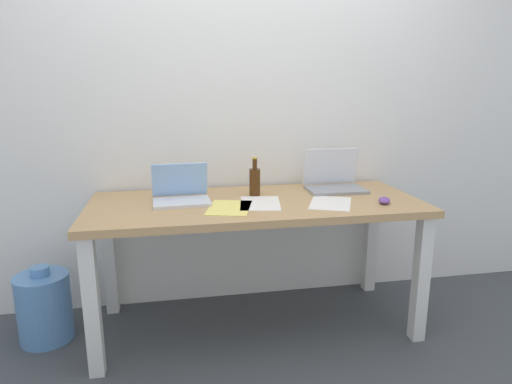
{
  "coord_description": "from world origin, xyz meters",
  "views": [
    {
      "loc": [
        -0.44,
        -2.32,
        1.37
      ],
      "look_at": [
        0.0,
        0.0,
        0.8
      ],
      "focal_mm": 31.23,
      "sensor_mm": 36.0,
      "label": 1
    }
  ],
  "objects_px": {
    "desk": "(256,218)",
    "computer_mouse": "(384,200)",
    "laptop_right": "(334,181)",
    "beer_bottle": "(255,181)",
    "water_cooler_jug": "(44,307)",
    "laptop_left": "(181,194)"
  },
  "relations": [
    {
      "from": "beer_bottle",
      "to": "computer_mouse",
      "type": "height_order",
      "value": "beer_bottle"
    },
    {
      "from": "laptop_right",
      "to": "desk",
      "type": "bearing_deg",
      "value": -160.97
    },
    {
      "from": "laptop_right",
      "to": "computer_mouse",
      "type": "xyz_separation_m",
      "value": [
        0.15,
        -0.36,
        -0.04
      ]
    },
    {
      "from": "laptop_right",
      "to": "beer_bottle",
      "type": "height_order",
      "value": "laptop_right"
    },
    {
      "from": "laptop_right",
      "to": "beer_bottle",
      "type": "xyz_separation_m",
      "value": [
        -0.5,
        -0.05,
        0.03
      ]
    },
    {
      "from": "desk",
      "to": "water_cooler_jug",
      "type": "xyz_separation_m",
      "value": [
        -1.16,
        0.06,
        -0.46
      ]
    },
    {
      "from": "laptop_left",
      "to": "computer_mouse",
      "type": "bearing_deg",
      "value": -11.74
    },
    {
      "from": "desk",
      "to": "water_cooler_jug",
      "type": "bearing_deg",
      "value": 176.88
    },
    {
      "from": "laptop_left",
      "to": "water_cooler_jug",
      "type": "height_order",
      "value": "laptop_left"
    },
    {
      "from": "beer_bottle",
      "to": "computer_mouse",
      "type": "relative_size",
      "value": 2.21
    },
    {
      "from": "beer_bottle",
      "to": "computer_mouse",
      "type": "bearing_deg",
      "value": -25.32
    },
    {
      "from": "desk",
      "to": "water_cooler_jug",
      "type": "relative_size",
      "value": 4.24
    },
    {
      "from": "laptop_right",
      "to": "beer_bottle",
      "type": "bearing_deg",
      "value": -174.44
    },
    {
      "from": "desk",
      "to": "beer_bottle",
      "type": "height_order",
      "value": "beer_bottle"
    },
    {
      "from": "computer_mouse",
      "to": "desk",
      "type": "bearing_deg",
      "value": -173.46
    },
    {
      "from": "computer_mouse",
      "to": "water_cooler_jug",
      "type": "xyz_separation_m",
      "value": [
        -1.83,
        0.24,
        -0.57
      ]
    },
    {
      "from": "laptop_left",
      "to": "water_cooler_jug",
      "type": "relative_size",
      "value": 0.73
    },
    {
      "from": "beer_bottle",
      "to": "water_cooler_jug",
      "type": "bearing_deg",
      "value": -176.82
    },
    {
      "from": "desk",
      "to": "computer_mouse",
      "type": "height_order",
      "value": "computer_mouse"
    },
    {
      "from": "water_cooler_jug",
      "to": "beer_bottle",
      "type": "bearing_deg",
      "value": 3.18
    },
    {
      "from": "desk",
      "to": "beer_bottle",
      "type": "distance_m",
      "value": 0.22
    },
    {
      "from": "desk",
      "to": "computer_mouse",
      "type": "xyz_separation_m",
      "value": [
        0.67,
        -0.18,
        0.11
      ]
    }
  ]
}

